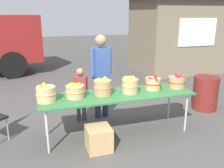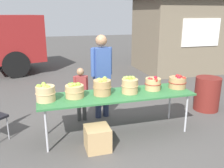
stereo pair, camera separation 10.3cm
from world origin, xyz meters
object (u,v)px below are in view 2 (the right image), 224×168
vendor_adult (102,70)px  apple_basket_green_0 (45,93)px  trash_barrel (207,94)px  apple_basket_green_1 (74,91)px  market_table (117,96)px  produce_crate (97,138)px  apple_basket_green_3 (130,85)px  apple_basket_red_1 (178,82)px  child_customer (81,90)px  apple_basket_red_0 (153,84)px  apple_basket_green_2 (102,87)px

vendor_adult → apple_basket_green_0: bearing=25.1°
apple_basket_green_0 → trash_barrel: bearing=8.4°
trash_barrel → apple_basket_green_1: bearing=-171.0°
market_table → produce_crate: (-0.46, -0.44, -0.52)m
market_table → apple_basket_green_3: 0.30m
apple_basket_red_1 → child_customer: bearing=158.3°
market_table → apple_basket_red_0: (0.71, 0.06, 0.15)m
market_table → apple_basket_red_1: (1.21, 0.04, 0.15)m
market_table → apple_basket_green_1: size_ratio=8.24×
apple_basket_green_1 → produce_crate: size_ratio=0.85×
apple_basket_red_0 → market_table: bearing=-175.3°
vendor_adult → child_customer: vendor_adult is taller
apple_basket_green_1 → apple_basket_red_0: size_ratio=1.08×
child_customer → produce_crate: child_customer is taller
market_table → trash_barrel: same height
apple_basket_red_0 → trash_barrel: (1.57, 0.46, -0.49)m
apple_basket_green_3 → vendor_adult: 0.85m
apple_basket_red_0 → apple_basket_red_1: size_ratio=0.90×
apple_basket_green_0 → vendor_adult: 1.37m
apple_basket_red_0 → trash_barrel: apple_basket_red_0 is taller
apple_basket_red_0 → apple_basket_green_1: bearing=-179.3°
apple_basket_green_2 → produce_crate: (-0.21, -0.49, -0.70)m
apple_basket_green_3 → trash_barrel: size_ratio=0.42×
market_table → vendor_adult: vendor_adult is taller
child_customer → trash_barrel: size_ratio=1.46×
apple_basket_green_0 → vendor_adult: vendor_adult is taller
apple_basket_green_0 → apple_basket_green_1: (0.47, 0.04, -0.02)m
apple_basket_green_2 → trash_barrel: (2.53, 0.47, -0.51)m
apple_basket_red_1 → child_customer: (-1.73, 0.69, -0.22)m
child_customer → apple_basket_green_2: bearing=113.7°
apple_basket_red_0 → vendor_adult: bearing=137.4°
apple_basket_green_0 → apple_basket_green_2: apple_basket_green_2 is taller
apple_basket_green_1 → apple_basket_red_0: apple_basket_green_1 is taller
apple_basket_green_0 → apple_basket_red_1: (2.41, 0.04, -0.02)m
market_table → vendor_adult: (-0.08, 0.78, 0.30)m
apple_basket_red_0 → vendor_adult: (-0.79, 0.72, 0.14)m
apple_basket_red_0 → produce_crate: bearing=-156.9°
apple_basket_green_1 → apple_basket_green_2: bearing=0.4°
apple_basket_red_0 → apple_basket_green_0: bearing=-178.3°
apple_basket_red_0 → vendor_adult: size_ratio=0.18×
apple_basket_green_0 → produce_crate: 1.11m
apple_basket_green_1 → trash_barrel: size_ratio=0.44×
apple_basket_red_1 → vendor_adult: vendor_adult is taller
apple_basket_green_1 → apple_basket_green_2: (0.48, 0.00, 0.02)m
apple_basket_green_3 → trash_barrel: apple_basket_green_3 is taller
trash_barrel → apple_basket_green_2: bearing=-169.5°
apple_basket_red_0 → child_customer: 1.42m
apple_basket_green_0 → apple_basket_green_1: apple_basket_green_0 is taller
produce_crate → apple_basket_red_1: bearing=16.0°
apple_basket_green_1 → apple_basket_green_2: apple_basket_green_2 is taller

